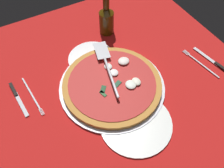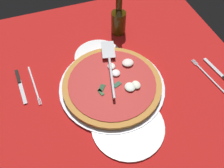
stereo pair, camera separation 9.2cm
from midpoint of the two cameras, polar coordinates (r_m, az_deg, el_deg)
ground_plane at (r=96.14cm, az=3.09°, el=0.15°), size 110.65×110.65×0.80cm
checker_pattern at (r=95.78cm, az=3.10°, el=0.31°), size 110.65×110.65×0.10cm
pizza_pan at (r=93.58cm, az=2.82°, el=-0.79°), size 41.46×41.46×1.26cm
dinner_plate_left at (r=85.32cm, az=7.01°, el=-10.23°), size 25.84×25.84×1.00cm
dinner_plate_right at (r=103.88cm, az=-0.82°, el=6.44°), size 20.43×20.43×1.00cm
pizza at (r=92.30cm, az=2.95°, el=-0.13°), size 38.67×38.67×3.44cm
pizza_server at (r=95.00cm, az=2.29°, el=4.64°), size 29.78×10.14×1.00cm
place_setting_near at (r=107.64cm, az=25.83°, el=1.51°), size 21.16×14.08×1.40cm
place_setting_far at (r=98.76cm, az=-17.28°, el=-0.35°), size 20.73×12.58×1.40cm
beer_bottle at (r=111.25cm, az=4.05°, el=15.24°), size 6.70×6.70×21.87cm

